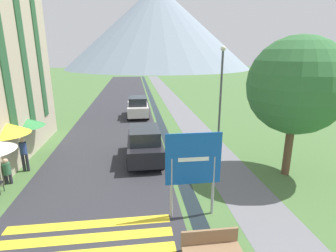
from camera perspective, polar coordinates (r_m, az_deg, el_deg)
ground_plane at (r=23.97m, az=-5.11°, el=2.18°), size 160.00×160.00×0.00m
road at (r=33.80m, az=-10.08°, el=6.00°), size 6.40×60.00×0.01m
footpath at (r=34.05m, az=0.28°, el=6.32°), size 2.20×60.00×0.01m
drainage_channel at (r=33.82m, az=-3.78°, el=6.22°), size 0.60×60.00×0.00m
crosswalk_marking at (r=9.28m, az=-17.36°, el=-22.31°), size 5.44×1.84×0.01m
mountain_distant at (r=98.13m, az=-2.28°, el=20.65°), size 64.47×64.47×27.82m
road_sign at (r=8.99m, az=5.51°, el=-8.38°), size 1.92×0.11×3.08m
parked_car_near at (r=14.04m, az=-5.10°, el=-3.88°), size 1.88×4.02×1.82m
parked_car_far at (r=23.54m, az=-6.61°, el=4.15°), size 1.88×3.88×1.82m
cafe_chair_far_left at (r=15.23m, az=-30.55°, el=-6.10°), size 0.40×0.40×0.85m
cafe_chair_far_right at (r=15.60m, az=-29.66°, el=-5.49°), size 0.40×0.40×0.85m
cafe_umbrella_middle_yellow at (r=14.04m, az=-31.95°, el=-0.43°), size 2.12×2.12×2.56m
cafe_umbrella_rear_green at (r=16.17m, az=-29.05°, el=0.76°), size 2.20×2.20×2.23m
person_seated_near at (r=13.57m, az=-31.65°, el=-8.13°), size 0.32×0.32×1.20m
person_standing_terrace at (r=14.42m, az=-28.89°, el=-5.02°), size 0.32×0.32×1.69m
streetlamp at (r=14.87m, az=11.41°, el=7.17°), size 0.28×0.28×5.95m
tree_by_path at (r=12.87m, az=26.20°, el=7.86°), size 4.29×4.29×6.36m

